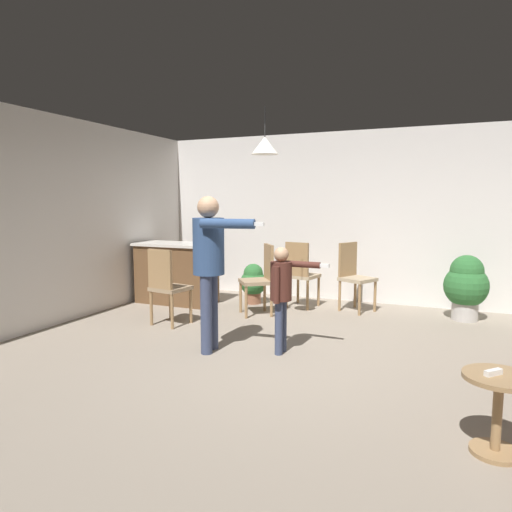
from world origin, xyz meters
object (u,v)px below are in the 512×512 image
Objects in this scene: dining_chair_spare at (261,276)px; spare_remote_on_table at (493,372)px; person_adult at (210,256)px; dining_chair_by_counter at (300,272)px; person_child at (282,288)px; dining_chair_centre_back at (167,284)px; kitchen_counter at (177,273)px; potted_plant_corner at (466,284)px; dining_chair_near_wall at (354,274)px; side_table_by_couch at (498,405)px; potted_plant_by_wall at (253,282)px.

dining_chair_spare reaches higher than spare_remote_on_table.
person_adult is 1.65× the size of dining_chair_by_counter.
person_child reaches higher than dining_chair_centre_back.
kitchen_counter is 4.23m from potted_plant_corner.
dining_chair_by_counter is 1.00× the size of dining_chair_spare.
kitchen_counter is 1.12× the size of person_child.
side_table_by_couch is at bearing 51.48° from dining_chair_near_wall.
person_child is 2.92m from potted_plant_corner.
person_adult is 2.72m from dining_chair_near_wall.
person_adult reaches higher than side_table_by_couch.
spare_remote_on_table is at bearing -47.77° from potted_plant_by_wall.
dining_chair_spare is at bearing -29.96° from dining_chair_near_wall.
person_adult reaches higher than dining_chair_by_counter.
spare_remote_on_table is (3.63, -1.81, -0.01)m from dining_chair_centre_back.
spare_remote_on_table is (1.58, -3.58, -0.01)m from dining_chair_near_wall.
person_adult is 2.49m from potted_plant_by_wall.
dining_chair_spare is 3.94m from spare_remote_on_table.
dining_chair_by_counter is at bearing 124.83° from side_table_by_couch.
person_child is 1.81m from dining_chair_centre_back.
person_child is 1.72m from dining_chair_spare.
person_child reaches higher than side_table_by_couch.
dining_chair_near_wall reaches higher than potted_plant_corner.
potted_plant_by_wall is at bearing -174.47° from person_adult.
dining_chair_by_counter is 1.00× the size of dining_chair_centre_back.
side_table_by_couch is at bearing 56.45° from person_child.
side_table_by_couch is 0.46× the size of person_child.
person_child is (0.72, 0.24, -0.32)m from person_adult.
dining_chair_by_counter is 0.79m from potted_plant_by_wall.
dining_chair_near_wall is at bearing 20.13° from dining_chair_by_counter.
side_table_by_couch is at bearing -172.43° from dining_chair_spare.
dining_chair_spare is at bearing 58.16° from dining_chair_centre_back.
dining_chair_spare is at bearing -7.60° from kitchen_counter.
dining_chair_centre_back is at bearing 101.82° from dining_chair_spare.
kitchen_counter reaches higher than spare_remote_on_table.
dining_chair_by_counter is at bearing -175.95° from potted_plant_corner.
dining_chair_by_counter is 2.29m from potted_plant_corner.
side_table_by_couch is (4.30, -3.01, -0.15)m from kitchen_counter.
dining_chair_by_counter is at bearing -68.60° from dining_chair_spare.
dining_chair_near_wall is 1.13× the size of potted_plant_corner.
dining_chair_by_counter and dining_chair_centre_back have the same top height.
dining_chair_near_wall is (0.78, 0.12, 0.00)m from dining_chair_by_counter.
kitchen_counter is at bearing 126.69° from dining_chair_centre_back.
kitchen_counter is 5.26m from side_table_by_couch.
spare_remote_on_table is at bearing -35.40° from kitchen_counter.
potted_plant_corner reaches higher than side_table_by_couch.
person_child is at bearing 19.26° from dining_chair_near_wall.
spare_remote_on_table is (2.61, -1.10, -0.49)m from person_adult.
dining_chair_spare reaches higher than side_table_by_couch.
side_table_by_couch is 0.22m from spare_remote_on_table.
side_table_by_couch is 0.31× the size of person_adult.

